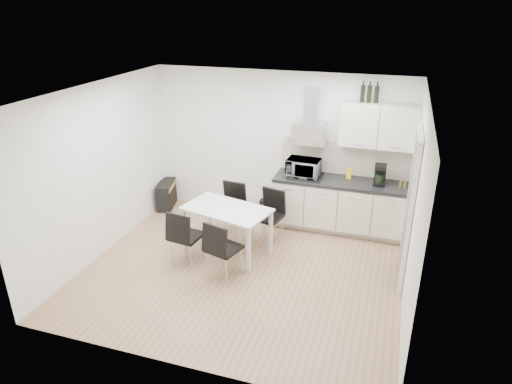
% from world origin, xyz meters
% --- Properties ---
extents(ground, '(4.50, 4.50, 0.00)m').
position_xyz_m(ground, '(0.00, 0.00, 0.00)').
color(ground, tan).
rests_on(ground, ground).
extents(wall_back, '(4.50, 0.10, 2.60)m').
position_xyz_m(wall_back, '(0.00, 2.00, 1.30)').
color(wall_back, white).
rests_on(wall_back, ground).
extents(wall_front, '(4.50, 0.10, 2.60)m').
position_xyz_m(wall_front, '(0.00, -2.00, 1.30)').
color(wall_front, white).
rests_on(wall_front, ground).
extents(wall_left, '(0.10, 4.00, 2.60)m').
position_xyz_m(wall_left, '(-2.25, 0.00, 1.30)').
color(wall_left, white).
rests_on(wall_left, ground).
extents(wall_right, '(0.10, 4.00, 2.60)m').
position_xyz_m(wall_right, '(2.25, 0.00, 1.30)').
color(wall_right, white).
rests_on(wall_right, ground).
extents(ceiling, '(4.50, 4.50, 0.00)m').
position_xyz_m(ceiling, '(0.00, 0.00, 2.60)').
color(ceiling, white).
rests_on(ceiling, wall_back).
extents(doorway, '(0.08, 1.04, 2.10)m').
position_xyz_m(doorway, '(2.21, 0.55, 1.05)').
color(doorway, white).
rests_on(doorway, ground).
extents(kitchenette, '(2.22, 0.64, 2.52)m').
position_xyz_m(kitchenette, '(1.18, 1.73, 0.83)').
color(kitchenette, beige).
rests_on(kitchenette, ground).
extents(dining_table, '(1.43, 1.02, 0.75)m').
position_xyz_m(dining_table, '(-0.40, 0.43, 0.66)').
color(dining_table, white).
rests_on(dining_table, ground).
extents(chair_far_left, '(0.48, 0.54, 0.88)m').
position_xyz_m(chair_far_left, '(-0.57, 1.00, 0.44)').
color(chair_far_left, black).
rests_on(chair_far_left, ground).
extents(chair_far_right, '(0.54, 0.59, 0.88)m').
position_xyz_m(chair_far_right, '(0.11, 0.92, 0.44)').
color(chair_far_right, black).
rests_on(chair_far_right, ground).
extents(chair_near_left, '(0.51, 0.56, 0.88)m').
position_xyz_m(chair_near_left, '(-0.86, -0.05, 0.44)').
color(chair_near_left, black).
rests_on(chair_near_left, ground).
extents(chair_near_right, '(0.57, 0.61, 0.88)m').
position_xyz_m(chair_near_right, '(-0.20, -0.22, 0.44)').
color(chair_near_right, black).
rests_on(chair_near_right, ground).
extents(guitar_amp, '(0.39, 0.64, 0.50)m').
position_xyz_m(guitar_amp, '(-2.11, 1.65, 0.25)').
color(guitar_amp, black).
rests_on(guitar_amp, ground).
extents(floor_speaker, '(0.18, 0.16, 0.28)m').
position_xyz_m(floor_speaker, '(-0.23, 1.90, 0.14)').
color(floor_speaker, black).
rests_on(floor_speaker, ground).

